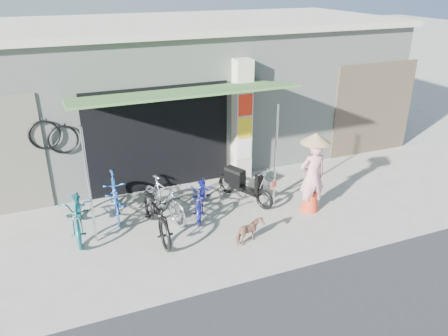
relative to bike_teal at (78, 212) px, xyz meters
name	(u,v)px	position (x,y,z in m)	size (l,w,h in m)	color
ground	(251,229)	(3.25, -1.20, -0.47)	(80.00, 80.00, 0.00)	#ABA69A
bicycle_shop	(177,87)	(3.25, 3.89, 1.37)	(12.30, 5.30, 3.66)	#A1A79F
shop_pillar	(242,121)	(4.10, 1.25, 1.03)	(0.42, 0.44, 3.00)	beige
awning	(181,95)	(2.35, 0.43, 2.05)	(4.60, 1.88, 2.72)	#3C6A2F
neighbour_right	(373,109)	(8.25, 1.39, 0.83)	(2.60, 0.06, 2.60)	brown
bike_teal	(78,212)	(0.00, 0.00, 0.00)	(0.62, 1.77, 0.93)	#1A6775
bike_blue	(115,196)	(0.80, 0.42, 0.01)	(0.45, 1.58, 0.95)	#214F98
bike_black	(157,211)	(1.44, -0.62, 0.03)	(0.66, 1.91, 1.00)	black
bike_silver	(164,199)	(1.73, -0.09, 0.00)	(0.43, 1.54, 0.92)	#B9B9BE
bike_navy	(202,195)	(2.55, -0.15, -0.04)	(0.57, 1.62, 0.85)	navy
street_dog	(249,232)	(3.01, -1.62, -0.22)	(0.27, 0.59, 0.50)	tan
moped	(244,184)	(3.62, 0.02, -0.05)	(0.82, 1.51, 0.91)	black
nun	(313,173)	(4.79, -0.95, 0.43)	(0.64, 0.64, 1.81)	pink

